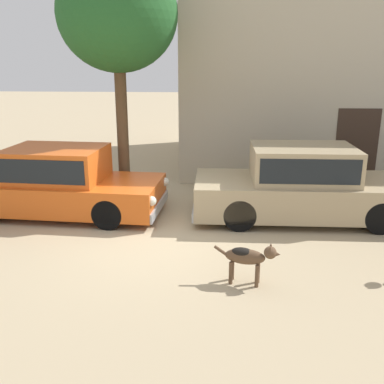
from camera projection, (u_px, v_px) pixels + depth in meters
name	position (u px, v px, depth m)	size (l,w,h in m)	color
ground_plane	(151.00, 239.00, 8.43)	(80.00, 80.00, 0.00)	tan
parked_sedan_nearest	(59.00, 182.00, 9.67)	(4.67, 2.08, 1.49)	#D15619
parked_sedan_second	(303.00, 184.00, 9.35)	(4.76, 1.87, 1.57)	tan
stray_dog_spotted	(249.00, 257.00, 6.63)	(1.01, 0.32, 0.68)	brown
acacia_tree_left	(117.00, 15.00, 9.74)	(2.70, 2.43, 5.57)	brown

